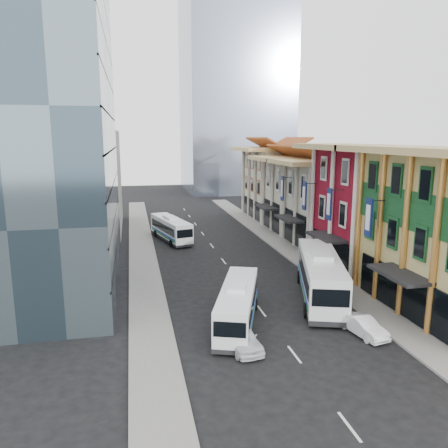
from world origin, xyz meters
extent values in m
plane|color=black|center=(0.00, 0.00, 0.00)|extent=(200.00, 200.00, 0.00)
cube|color=slate|center=(8.50, 22.00, 0.07)|extent=(3.00, 90.00, 0.15)
cube|color=slate|center=(-8.50, 22.00, 0.07)|extent=(3.00, 90.00, 0.15)
cube|color=maroon|center=(14.00, 17.00, 6.00)|extent=(8.00, 10.00, 12.00)
cube|color=beige|center=(14.00, 26.50, 5.00)|extent=(8.00, 9.00, 10.00)
cube|color=beige|center=(14.00, 35.50, 5.00)|extent=(8.00, 9.00, 10.00)
cube|color=beige|center=(14.00, 46.00, 5.50)|extent=(8.00, 12.00, 11.00)
cube|color=#374A57|center=(-17.00, 19.00, 15.00)|extent=(12.00, 26.00, 30.00)
cube|color=gray|center=(-16.00, 42.00, 7.00)|extent=(10.00, 18.00, 14.00)
imported|color=white|center=(-3.01, 2.55, 0.75)|extent=(2.31, 4.58, 1.49)
imported|color=white|center=(5.50, 2.60, 0.64)|extent=(2.08, 4.06, 1.28)
camera|label=1|loc=(-9.42, -22.34, 13.16)|focal=35.00mm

